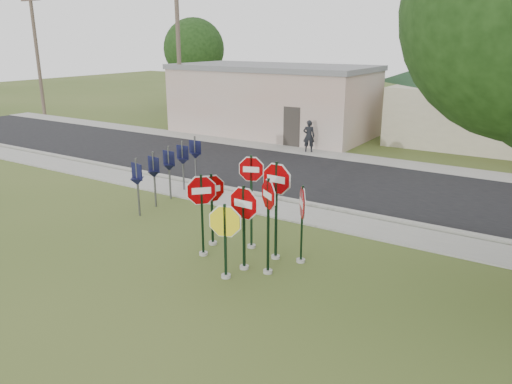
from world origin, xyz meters
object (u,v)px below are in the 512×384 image
Objects in this scene: stop_sign_yellow at (225,233)px; pedestrian at (309,136)px; stop_sign_left at (202,204)px; utility_pole_near at (179,51)px; stop_sign_center at (244,216)px.

stop_sign_yellow is 14.64m from pedestrian.
stop_sign_yellow is at bearing -30.18° from stop_sign_left.
stop_sign_left is 0.26× the size of utility_pole_near.
pedestrian is (-4.79, 13.20, -0.57)m from stop_sign_center.
utility_pole_near is at bearing 132.31° from stop_sign_left.
stop_sign_left is 1.46× the size of pedestrian.
utility_pole_near is (-12.80, 14.06, 3.47)m from stop_sign_left.
stop_sign_yellow reaches higher than pedestrian.
stop_sign_center is 1.15× the size of stop_sign_yellow.
pedestrian is at bearing 108.69° from stop_sign_yellow.
stop_sign_left reaches higher than pedestrian.
stop_sign_center is 0.98× the size of stop_sign_left.
stop_sign_center is 14.05m from pedestrian.
stop_sign_left is 19.33m from utility_pole_near.
utility_pole_near reaches higher than stop_sign_left.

